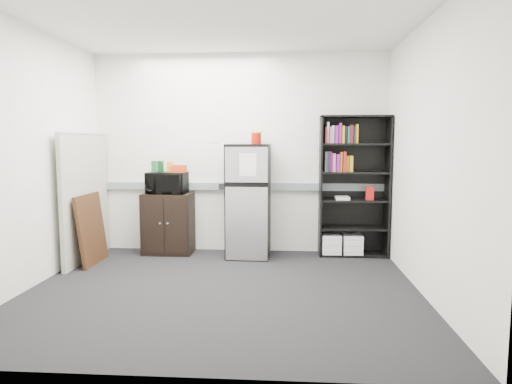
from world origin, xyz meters
TOP-DOWN VIEW (x-y plane):
  - floor at (0.00, 0.00)m, footprint 4.00×4.00m
  - wall_back at (0.00, 1.75)m, footprint 4.00×0.02m
  - wall_right at (2.00, 0.00)m, footprint 0.02×3.50m
  - wall_left at (-2.00, 0.00)m, footprint 0.02×3.50m
  - ceiling at (0.00, 0.00)m, footprint 4.00×3.50m
  - electrical_raceway at (0.00, 1.72)m, footprint 3.92×0.05m
  - wall_note at (-0.35, 1.74)m, footprint 0.14×0.00m
  - bookshelf at (1.51, 1.57)m, footprint 0.90×0.34m
  - cubicle_partition at (-1.90, 1.08)m, footprint 0.06×1.30m
  - cabinet at (-0.95, 1.50)m, footprint 0.66×0.44m
  - microwave at (-0.95, 1.48)m, footprint 0.52×0.36m
  - snack_box_a at (-1.14, 1.52)m, footprint 0.08×0.06m
  - snack_box_b at (-1.05, 1.52)m, footprint 0.08×0.07m
  - snack_box_c at (-0.92, 1.52)m, footprint 0.08×0.06m
  - snack_bag at (-0.78, 1.47)m, footprint 0.18×0.10m
  - refrigerator at (0.14, 1.42)m, footprint 0.57×0.59m
  - coffee_can at (0.24, 1.55)m, footprint 0.13×0.13m
  - framed_poster at (-1.77, 0.92)m, footprint 0.14×0.68m

SIDE VIEW (x-z plane):
  - floor at x=0.00m, z-range 0.00..0.00m
  - cabinet at x=-0.95m, z-range 0.00..0.82m
  - framed_poster at x=-1.77m, z-range 0.00..0.87m
  - refrigerator at x=0.14m, z-range 0.00..1.48m
  - cubicle_partition at x=-1.90m, z-range 0.00..1.62m
  - electrical_raceway at x=0.00m, z-range 0.85..0.95m
  - microwave at x=-0.95m, z-range 0.82..1.11m
  - bookshelf at x=1.51m, z-range 0.05..1.90m
  - snack_bag at x=-0.78m, z-range 1.11..1.21m
  - snack_box_c at x=-0.92m, z-range 1.11..1.25m
  - snack_box_a at x=-1.14m, z-range 1.11..1.26m
  - snack_box_b at x=-1.05m, z-range 1.11..1.26m
  - wall_back at x=0.00m, z-range 0.00..2.70m
  - wall_right at x=2.00m, z-range 0.00..2.70m
  - wall_left at x=-2.00m, z-range 0.00..2.70m
  - wall_note at x=-0.35m, z-range 1.50..1.60m
  - coffee_can at x=0.24m, z-range 1.48..1.66m
  - ceiling at x=0.00m, z-range 2.69..2.71m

